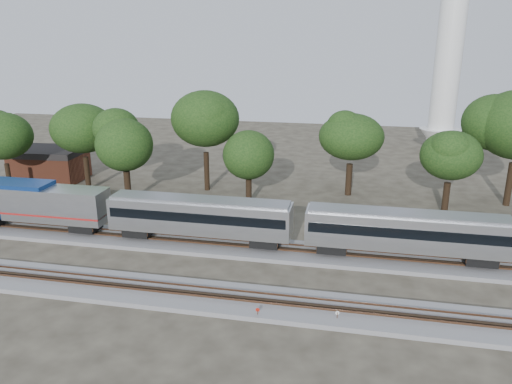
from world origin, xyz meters
TOP-DOWN VIEW (x-y plane):
  - ground at (0.00, 0.00)m, footprint 160.00×160.00m
  - track_far at (0.00, 6.00)m, footprint 160.00×5.00m
  - track_near at (0.00, -4.00)m, footprint 160.00×5.00m
  - switch_stand_red at (3.61, -6.04)m, footprint 0.30×0.08m
  - switch_stand_white at (9.45, -5.34)m, footprint 0.31×0.11m
  - switch_lever at (5.53, -5.88)m, footprint 0.53×0.36m
  - brick_building at (-33.36, 24.49)m, footprint 10.05×7.38m
  - tree_0 at (-34.26, 16.78)m, footprint 8.07×8.07m
  - tree_1 at (-25.54, 21.21)m, footprint 8.57×8.57m
  - tree_2 at (-17.85, 17.43)m, footprint 7.48×7.48m
  - tree_3 at (-9.58, 24.32)m, footprint 9.90×9.90m
  - tree_4 at (-2.82, 20.03)m, footprint 6.32×6.32m
  - tree_5 at (9.33, 26.00)m, footprint 7.92×7.92m
  - tree_6 at (20.72, 20.98)m, footprint 7.18×7.18m

SIDE VIEW (x-z plane):
  - ground at x=0.00m, z-range 0.00..0.00m
  - switch_lever at x=5.53m, z-range 0.00..0.30m
  - track_far at x=0.00m, z-range -0.16..0.57m
  - track_near at x=0.00m, z-range -0.16..0.57m
  - switch_stand_red at x=3.61m, z-range 0.13..1.07m
  - switch_stand_white at x=9.45m, z-range 0.14..1.12m
  - brick_building at x=-33.36m, z-range 0.02..4.65m
  - tree_4 at x=-2.82m, z-range 1.73..10.64m
  - tree_6 at x=20.72m, z-range 1.98..12.11m
  - tree_2 at x=-17.85m, z-range 2.06..12.61m
  - tree_5 at x=9.33m, z-range 2.19..13.36m
  - tree_0 at x=-34.26m, z-range 2.23..13.60m
  - tree_1 at x=-25.54m, z-range 2.37..14.46m
  - tree_3 at x=-9.58m, z-range 2.75..16.70m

